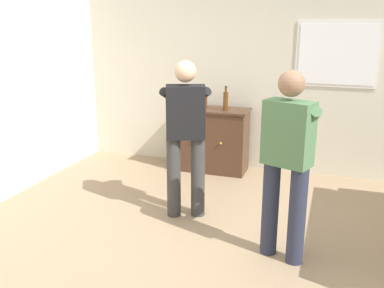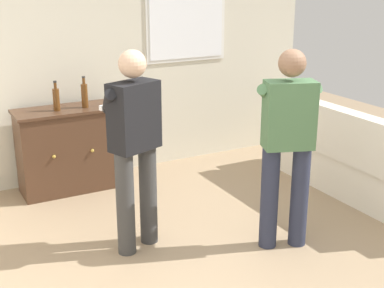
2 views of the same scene
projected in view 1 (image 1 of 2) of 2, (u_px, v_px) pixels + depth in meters
name	position (u px, v px, depth m)	size (l,w,h in m)	color
ground	(201.00, 256.00, 3.89)	(10.40, 10.40, 0.00)	#9E8466
wall_back_with_window	(261.00, 70.00, 5.91)	(5.20, 0.15, 2.80)	beige
sideboard_cabinet	(211.00, 140.00, 6.04)	(1.04, 0.49, 0.89)	#472D1E
bottle_wine_green	(205.00, 100.00, 5.87)	(0.07, 0.07, 0.31)	#593314
bottle_liquor_amber	(226.00, 100.00, 5.77)	(0.07, 0.07, 0.33)	#593314
person_standing_left	(186.00, 132.00, 4.47)	(0.52, 0.52, 1.68)	#383838
person_standing_right	(287.00, 158.00, 3.62)	(0.52, 0.52, 1.68)	#282D42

